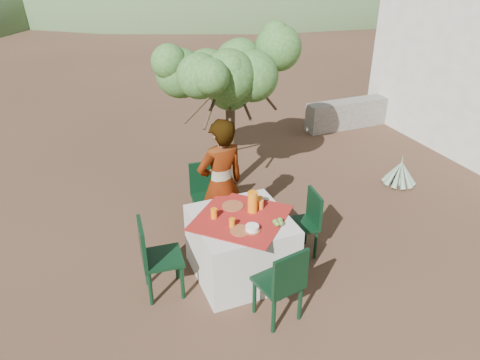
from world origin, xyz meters
name	(u,v)px	position (x,y,z in m)	size (l,w,h in m)	color
ground	(281,258)	(0.00, 0.00, 0.00)	(160.00, 160.00, 0.00)	#3B261B
table	(241,246)	(-0.56, -0.07, 0.38)	(1.30, 1.30, 0.76)	beige
chair_far	(207,192)	(-0.58, 1.05, 0.49)	(0.44, 0.44, 0.89)	black
chair_near	(283,282)	(-0.46, -0.92, 0.49)	(0.48, 0.48, 0.88)	black
chair_left	(155,255)	(-1.53, -0.04, 0.50)	(0.46, 0.46, 0.91)	black
chair_right	(306,220)	(0.31, 0.01, 0.46)	(0.42, 0.42, 0.83)	black
person	(221,185)	(-0.55, 0.58, 0.84)	(0.61, 0.40, 1.68)	#8C6651
shrub_tree	(233,80)	(0.15, 1.97, 1.68)	(1.81, 1.77, 2.12)	#4D3A26
agave	(400,173)	(2.57, 1.01, 0.19)	(0.53, 0.51, 0.55)	gray
stone_wall	(365,111)	(3.60, 3.40, 0.28)	(2.60, 0.35, 0.55)	gray
plate_far	(233,206)	(-0.56, 0.18, 0.77)	(0.25, 0.25, 0.01)	brown
plate_near	(240,231)	(-0.66, -0.31, 0.77)	(0.22, 0.22, 0.01)	brown
glass_far	(214,213)	(-0.83, 0.03, 0.82)	(0.07, 0.07, 0.11)	orange
glass_near	(232,223)	(-0.72, -0.21, 0.81)	(0.06, 0.06, 0.10)	orange
juice_pitcher	(253,202)	(-0.39, 0.00, 0.88)	(0.11, 0.11, 0.24)	orange
bowl_plate	(252,230)	(-0.55, -0.35, 0.77)	(0.18, 0.18, 0.01)	brown
white_bowl	(252,228)	(-0.55, -0.35, 0.80)	(0.14, 0.14, 0.05)	white
jar_left	(261,205)	(-0.29, 0.02, 0.81)	(0.07, 0.07, 0.10)	orange
jar_right	(260,200)	(-0.25, 0.11, 0.81)	(0.06, 0.06, 0.10)	orange
napkin_holder	(255,204)	(-0.34, 0.05, 0.81)	(0.08, 0.04, 0.10)	white
fruit_cluster	(278,222)	(-0.25, -0.35, 0.79)	(0.12, 0.11, 0.06)	#58832F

